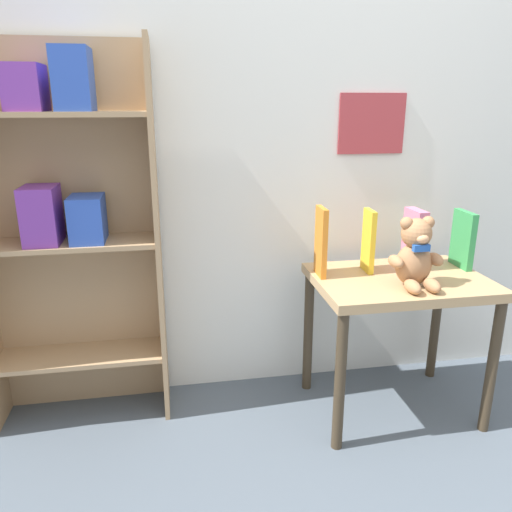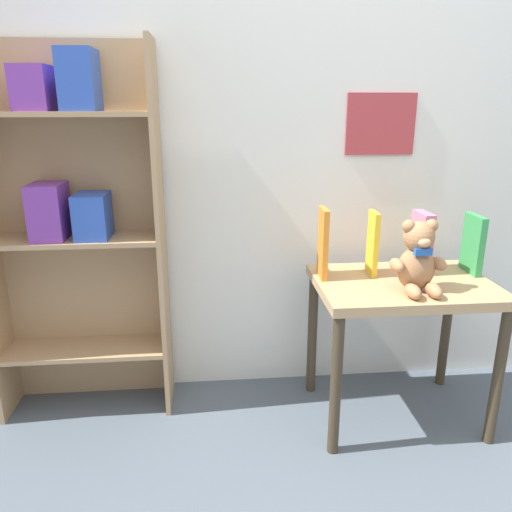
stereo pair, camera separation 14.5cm
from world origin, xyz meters
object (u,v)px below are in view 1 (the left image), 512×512
(bookshelf_side, at_px, (68,217))
(teddy_bear, at_px, (416,255))
(book_standing_yellow, at_px, (368,241))
(book_standing_pink, at_px, (414,239))
(book_standing_orange, at_px, (321,242))
(book_standing_green, at_px, (463,239))
(display_table, at_px, (398,298))

(bookshelf_side, bearing_deg, teddy_bear, -14.23)
(book_standing_yellow, distance_m, book_standing_pink, 0.20)
(book_standing_orange, distance_m, book_standing_yellow, 0.20)
(teddy_bear, bearing_deg, book_standing_green, 30.85)
(display_table, xyz_separation_m, book_standing_pink, (0.10, 0.10, 0.21))
(display_table, bearing_deg, book_standing_orange, 165.52)
(bookshelf_side, relative_size, book_standing_orange, 5.39)
(book_standing_orange, xyz_separation_m, book_standing_pink, (0.40, 0.03, -0.01))
(display_table, height_order, book_standing_pink, book_standing_pink)
(bookshelf_side, height_order, book_standing_pink, bookshelf_side)
(bookshelf_side, relative_size, book_standing_yellow, 5.83)
(book_standing_orange, distance_m, book_standing_green, 0.59)
(display_table, xyz_separation_m, book_standing_orange, (-0.30, 0.08, 0.22))
(book_standing_orange, height_order, book_standing_yellow, book_standing_orange)
(display_table, xyz_separation_m, book_standing_green, (0.30, 0.08, 0.20))
(teddy_bear, relative_size, book_standing_orange, 0.96)
(bookshelf_side, height_order, book_standing_yellow, bookshelf_side)
(book_standing_orange, bearing_deg, bookshelf_side, 173.45)
(teddy_bear, height_order, book_standing_green, teddy_bear)
(book_standing_yellow, bearing_deg, display_table, -40.02)
(book_standing_yellow, height_order, book_standing_green, book_standing_yellow)
(book_standing_orange, bearing_deg, teddy_bear, -28.44)
(bookshelf_side, bearing_deg, book_standing_green, -5.11)
(bookshelf_side, height_order, teddy_bear, bookshelf_side)
(book_standing_yellow, relative_size, book_standing_pink, 1.03)
(bookshelf_side, xyz_separation_m, book_standing_pink, (1.33, -0.11, -0.12))
(teddy_bear, relative_size, book_standing_yellow, 1.04)
(bookshelf_side, bearing_deg, book_standing_orange, -8.41)
(book_standing_orange, relative_size, book_standing_pink, 1.12)
(book_standing_orange, height_order, book_standing_pink, book_standing_orange)
(book_standing_pink, xyz_separation_m, book_standing_green, (0.20, -0.03, -0.00))
(display_table, relative_size, book_standing_pink, 2.75)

